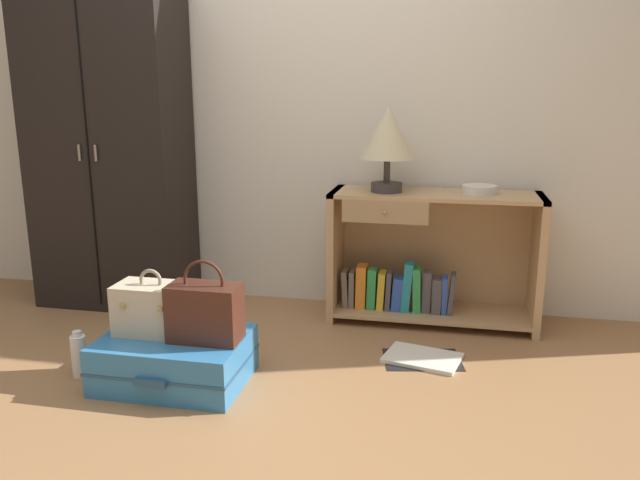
{
  "coord_description": "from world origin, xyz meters",
  "views": [
    {
      "loc": [
        0.88,
        -2.16,
        1.28
      ],
      "look_at": [
        0.27,
        0.78,
        0.55
      ],
      "focal_mm": 35.14,
      "sensor_mm": 36.0,
      "label": 1
    }
  ],
  "objects_px": {
    "train_case": "(153,308)",
    "handbag": "(205,312)",
    "bowl": "(480,189)",
    "bookshelf": "(426,260)",
    "table_lamp": "(388,136)",
    "bottle": "(79,355)",
    "suitcase_large": "(175,359)",
    "open_book_on_floor": "(422,358)",
    "wardrobe": "(110,149)"
  },
  "relations": [
    {
      "from": "bowl",
      "to": "table_lamp",
      "type": "bearing_deg",
      "value": -173.74
    },
    {
      "from": "train_case",
      "to": "bottle",
      "type": "xyz_separation_m",
      "value": [
        -0.35,
        -0.06,
        -0.23
      ]
    },
    {
      "from": "train_case",
      "to": "table_lamp",
      "type": "bearing_deg",
      "value": 45.44
    },
    {
      "from": "wardrobe",
      "to": "open_book_on_floor",
      "type": "height_order",
      "value": "wardrobe"
    },
    {
      "from": "bowl",
      "to": "train_case",
      "type": "distance_m",
      "value": 1.79
    },
    {
      "from": "table_lamp",
      "to": "bottle",
      "type": "relative_size",
      "value": 2.1
    },
    {
      "from": "wardrobe",
      "to": "bowl",
      "type": "distance_m",
      "value": 2.13
    },
    {
      "from": "bookshelf",
      "to": "train_case",
      "type": "distance_m",
      "value": 1.52
    },
    {
      "from": "wardrobe",
      "to": "open_book_on_floor",
      "type": "distance_m",
      "value": 2.15
    },
    {
      "from": "open_book_on_floor",
      "to": "suitcase_large",
      "type": "bearing_deg",
      "value": -157.01
    },
    {
      "from": "suitcase_large",
      "to": "bottle",
      "type": "height_order",
      "value": "bottle"
    },
    {
      "from": "wardrobe",
      "to": "suitcase_large",
      "type": "distance_m",
      "value": 1.51
    },
    {
      "from": "bookshelf",
      "to": "suitcase_large",
      "type": "relative_size",
      "value": 1.77
    },
    {
      "from": "train_case",
      "to": "handbag",
      "type": "relative_size",
      "value": 0.88
    },
    {
      "from": "bookshelf",
      "to": "bottle",
      "type": "height_order",
      "value": "bookshelf"
    },
    {
      "from": "wardrobe",
      "to": "open_book_on_floor",
      "type": "xyz_separation_m",
      "value": [
        1.88,
        -0.51,
        -0.93
      ]
    },
    {
      "from": "wardrobe",
      "to": "table_lamp",
      "type": "xyz_separation_m",
      "value": [
        1.63,
        0.01,
        0.1
      ]
    },
    {
      "from": "table_lamp",
      "to": "suitcase_large",
      "type": "relative_size",
      "value": 0.71
    },
    {
      "from": "table_lamp",
      "to": "bowl",
      "type": "height_order",
      "value": "table_lamp"
    },
    {
      "from": "bowl",
      "to": "handbag",
      "type": "xyz_separation_m",
      "value": [
        -1.17,
        -1.03,
        -0.41
      ]
    },
    {
      "from": "wardrobe",
      "to": "handbag",
      "type": "distance_m",
      "value": 1.49
    },
    {
      "from": "train_case",
      "to": "handbag",
      "type": "height_order",
      "value": "handbag"
    },
    {
      "from": "suitcase_large",
      "to": "handbag",
      "type": "height_order",
      "value": "handbag"
    },
    {
      "from": "bowl",
      "to": "wardrobe",
      "type": "bearing_deg",
      "value": -178.4
    },
    {
      "from": "suitcase_large",
      "to": "open_book_on_floor",
      "type": "height_order",
      "value": "suitcase_large"
    },
    {
      "from": "bowl",
      "to": "train_case",
      "type": "relative_size",
      "value": 0.58
    },
    {
      "from": "bookshelf",
      "to": "table_lamp",
      "type": "height_order",
      "value": "table_lamp"
    },
    {
      "from": "train_case",
      "to": "handbag",
      "type": "xyz_separation_m",
      "value": [
        0.26,
        -0.03,
        0.02
      ]
    },
    {
      "from": "table_lamp",
      "to": "handbag",
      "type": "bearing_deg",
      "value": -124.4
    },
    {
      "from": "bottle",
      "to": "open_book_on_floor",
      "type": "xyz_separation_m",
      "value": [
        1.52,
        0.49,
        -0.09
      ]
    },
    {
      "from": "bowl",
      "to": "bookshelf",
      "type": "bearing_deg",
      "value": -177.03
    },
    {
      "from": "bottle",
      "to": "suitcase_large",
      "type": "bearing_deg",
      "value": 4.71
    },
    {
      "from": "bowl",
      "to": "suitcase_large",
      "type": "relative_size",
      "value": 0.29
    },
    {
      "from": "wardrobe",
      "to": "handbag",
      "type": "height_order",
      "value": "wardrobe"
    },
    {
      "from": "bowl",
      "to": "open_book_on_floor",
      "type": "bearing_deg",
      "value": -113.42
    },
    {
      "from": "handbag",
      "to": "open_book_on_floor",
      "type": "xyz_separation_m",
      "value": [
        0.92,
        0.46,
        -0.34
      ]
    },
    {
      "from": "suitcase_large",
      "to": "train_case",
      "type": "height_order",
      "value": "train_case"
    },
    {
      "from": "bottle",
      "to": "bowl",
      "type": "bearing_deg",
      "value": 31.01
    },
    {
      "from": "bowl",
      "to": "suitcase_large",
      "type": "bearing_deg",
      "value": -142.1
    },
    {
      "from": "bottle",
      "to": "bookshelf",
      "type": "bearing_deg",
      "value": 34.99
    },
    {
      "from": "wardrobe",
      "to": "suitcase_large",
      "type": "xyz_separation_m",
      "value": [
        0.8,
        -0.97,
        -0.83
      ]
    },
    {
      "from": "bowl",
      "to": "open_book_on_floor",
      "type": "distance_m",
      "value": 0.97
    },
    {
      "from": "bookshelf",
      "to": "bowl",
      "type": "relative_size",
      "value": 6.14
    },
    {
      "from": "train_case",
      "to": "wardrobe",
      "type": "bearing_deg",
      "value": 126.49
    },
    {
      "from": "train_case",
      "to": "open_book_on_floor",
      "type": "xyz_separation_m",
      "value": [
        1.18,
        0.43,
        -0.32
      ]
    },
    {
      "from": "train_case",
      "to": "bottle",
      "type": "bearing_deg",
      "value": -169.54
    },
    {
      "from": "table_lamp",
      "to": "train_case",
      "type": "height_order",
      "value": "table_lamp"
    },
    {
      "from": "open_book_on_floor",
      "to": "wardrobe",
      "type": "bearing_deg",
      "value": 164.69
    },
    {
      "from": "wardrobe",
      "to": "suitcase_large",
      "type": "relative_size",
      "value": 2.91
    },
    {
      "from": "bowl",
      "to": "open_book_on_floor",
      "type": "relative_size",
      "value": 0.45
    }
  ]
}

